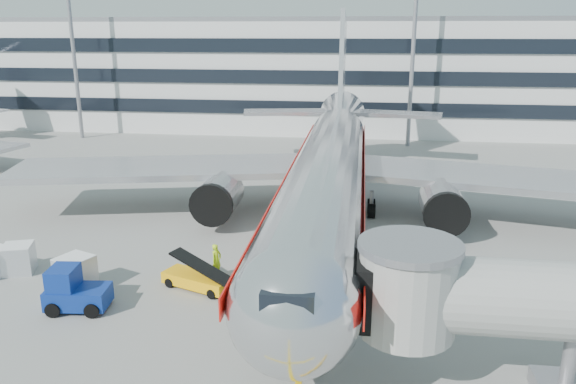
# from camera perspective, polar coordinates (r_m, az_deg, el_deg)

# --- Properties ---
(ground) EXTENTS (180.00, 180.00, 0.00)m
(ground) POSITION_cam_1_polar(r_m,az_deg,el_deg) (31.61, 2.81, -10.11)
(ground) COLOR gray
(ground) RESTS_ON ground
(lead_in_line) EXTENTS (0.25, 70.00, 0.01)m
(lead_in_line) POSITION_cam_1_polar(r_m,az_deg,el_deg) (40.80, 3.98, -3.91)
(lead_in_line) COLOR yellow
(lead_in_line) RESTS_ON ground
(main_jet) EXTENTS (50.95, 48.70, 16.06)m
(main_jet) POSITION_cam_1_polar(r_m,az_deg,el_deg) (41.22, 4.25, 2.44)
(main_jet) COLOR silver
(main_jet) RESTS_ON ground
(terminal) EXTENTS (150.00, 24.25, 15.60)m
(terminal) POSITION_cam_1_polar(r_m,az_deg,el_deg) (86.46, 6.16, 11.98)
(terminal) COLOR silver
(terminal) RESTS_ON ground
(light_mast_west) EXTENTS (2.40, 1.20, 25.45)m
(light_mast_west) POSITION_cam_1_polar(r_m,az_deg,el_deg) (79.50, -21.23, 15.77)
(light_mast_west) COLOR gray
(light_mast_west) RESTS_ON ground
(light_mast_centre) EXTENTS (2.40, 1.20, 25.45)m
(light_mast_centre) POSITION_cam_1_polar(r_m,az_deg,el_deg) (70.51, 12.76, 16.52)
(light_mast_centre) COLOR gray
(light_mast_centre) RESTS_ON ground
(belt_loader) EXTENTS (4.29, 2.81, 2.02)m
(belt_loader) POSITION_cam_1_polar(r_m,az_deg,el_deg) (32.17, -9.20, -8.70)
(belt_loader) COLOR #FFB10A
(belt_loader) RESTS_ON ground
(baggage_tug) EXTENTS (3.27, 2.26, 2.33)m
(baggage_tug) POSITION_cam_1_polar(r_m,az_deg,el_deg) (31.36, -20.94, -9.40)
(baggage_tug) COLOR navy
(baggage_tug) RESTS_ON ground
(cargo_container_left) EXTENTS (2.07, 2.07, 1.74)m
(cargo_container_left) POSITION_cam_1_polar(r_m,az_deg,el_deg) (37.28, -25.69, -6.11)
(cargo_container_left) COLOR silver
(cargo_container_left) RESTS_ON ground
(cargo_container_front) EXTENTS (2.26, 2.26, 1.85)m
(cargo_container_front) POSITION_cam_1_polar(r_m,az_deg,el_deg) (33.84, -20.79, -7.65)
(cargo_container_front) COLOR silver
(cargo_container_front) RESTS_ON ground
(ramp_worker) EXTENTS (0.75, 0.87, 2.00)m
(ramp_worker) POSITION_cam_1_polar(r_m,az_deg,el_deg) (33.30, -7.28, -6.92)
(ramp_worker) COLOR #B5E818
(ramp_worker) RESTS_ON ground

